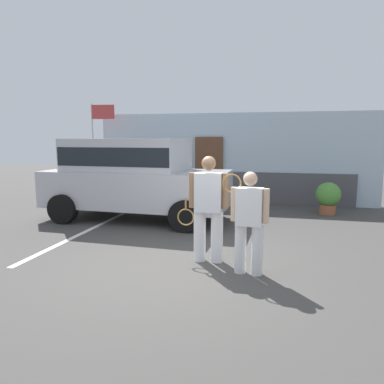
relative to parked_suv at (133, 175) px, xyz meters
name	(u,v)px	position (x,y,z in m)	size (l,w,h in m)	color
ground_plane	(182,267)	(2.14, -3.19, -1.15)	(40.00, 40.00, 0.00)	#423F3D
parking_stripe_0	(81,234)	(-0.54, -1.69, -1.14)	(0.12, 4.40, 0.01)	silver
house_frontage	(232,161)	(2.13, 3.13, 0.20)	(8.90, 0.40, 2.86)	silver
parked_suv	(133,175)	(0.00, 0.00, 0.00)	(4.66, 2.30, 2.05)	#B7B7BC
tennis_player_man	(208,208)	(2.49, -2.81, -0.23)	(0.91, 0.28, 1.77)	white
tennis_player_woman	(249,221)	(3.20, -3.22, -0.32)	(0.72, 0.29, 1.57)	white
potted_plant_by_porch	(328,197)	(4.94, 1.77, -0.66)	(0.66, 0.66, 0.88)	#9E5638
flag_pole	(98,134)	(-2.22, 2.43, 1.05)	(0.80, 0.13, 3.18)	silver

